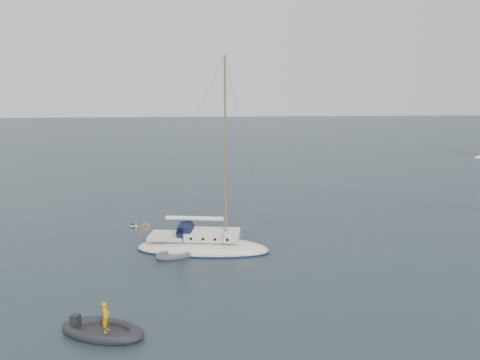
{
  "coord_description": "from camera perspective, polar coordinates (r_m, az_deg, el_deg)",
  "views": [
    {
      "loc": [
        -3.2,
        -26.85,
        10.66
      ],
      "look_at": [
        -0.84,
        0.0,
        5.33
      ],
      "focal_mm": 35.0,
      "sensor_mm": 36.0,
      "label": 1
    }
  ],
  "objects": [
    {
      "name": "dinghy",
      "position": [
        30.54,
        -7.76,
        -9.0
      ],
      "size": [
        2.77,
        1.25,
        0.4
      ],
      "rotation": [
        0.0,
        0.0,
        0.31
      ],
      "color": "#504F55",
      "rests_on": "ground"
    },
    {
      "name": "rib",
      "position": [
        22.33,
        -16.47,
        -17.11
      ],
      "size": [
        3.97,
        1.8,
        1.58
      ],
      "rotation": [
        0.0,
        0.0,
        -0.36
      ],
      "color": "black",
      "rests_on": "ground"
    },
    {
      "name": "sailboat",
      "position": [
        31.17,
        -4.6,
        -6.91
      ],
      "size": [
        9.28,
        2.78,
        13.21
      ],
      "rotation": [
        0.0,
        0.0,
        -0.17
      ],
      "color": "beige",
      "rests_on": "ground"
    },
    {
      "name": "ground",
      "position": [
        29.07,
        1.68,
        -10.33
      ],
      "size": [
        300.0,
        300.0,
        0.0
      ],
      "primitive_type": "plane",
      "color": "black",
      "rests_on": "ground"
    }
  ]
}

